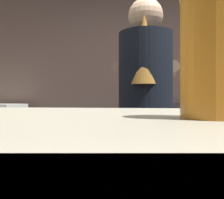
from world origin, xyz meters
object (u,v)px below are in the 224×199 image
at_px(pint_glass_far, 214,51).
at_px(bartender, 145,115).
at_px(bottle_hot_sauce, 183,94).
at_px(chefs_knife, 183,122).
at_px(bottle_vinegar, 140,96).
at_px(mixing_bowl, 106,119).

bearing_deg(pint_glass_far, bartender, 94.44).
bearing_deg(pint_glass_far, bottle_hot_sauce, 83.81).
bearing_deg(pint_glass_far, chefs_knife, 84.19).
bearing_deg(bartender, chefs_knife, -31.30).
height_order(chefs_knife, bottle_vinegar, bottle_vinegar).
bearing_deg(mixing_bowl, chefs_knife, 1.77).
relative_size(bartender, chefs_knife, 7.29).
bearing_deg(mixing_bowl, bottle_vinegar, 81.08).
xyz_separation_m(bottle_hot_sauce, bottle_vinegar, (-0.55, 0.02, -0.03)).
relative_size(bartender, bottle_vinegar, 9.75).
distance_m(bartender, mixing_bowl, 0.51).
relative_size(mixing_bowl, chefs_knife, 0.79).
distance_m(bottle_hot_sauce, bottle_vinegar, 0.55).
relative_size(mixing_bowl, bottle_hot_sauce, 0.77).
xyz_separation_m(bartender, chefs_knife, (0.28, 0.40, -0.08)).
bearing_deg(bottle_vinegar, pint_glass_far, -86.08).
relative_size(bartender, mixing_bowl, 9.24).
xyz_separation_m(chefs_knife, bottle_vinegar, (-0.39, 1.36, 0.22)).
distance_m(chefs_knife, bottle_vinegar, 1.43).
xyz_separation_m(pint_glass_far, bottle_hot_sauce, (0.33, 3.07, 0.01)).
relative_size(pint_glass_far, bottle_vinegar, 0.81).
distance_m(mixing_bowl, pint_glass_far, 1.78).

